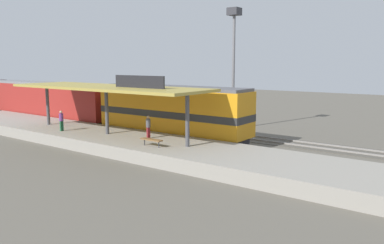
# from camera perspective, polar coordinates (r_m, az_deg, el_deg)

# --- Properties ---
(ground_plane) EXTENTS (120.00, 120.00, 0.00)m
(ground_plane) POSITION_cam_1_polar(r_m,az_deg,el_deg) (36.11, -4.55, -1.62)
(ground_plane) COLOR #5B564C
(track_near) EXTENTS (3.20, 110.00, 0.16)m
(track_near) POSITION_cam_1_polar(r_m,az_deg,el_deg) (34.64, -6.71, -2.04)
(track_near) COLOR #4E4941
(track_near) RESTS_ON ground
(track_far) EXTENTS (3.20, 110.00, 0.16)m
(track_far) POSITION_cam_1_polar(r_m,az_deg,el_deg) (38.08, -1.99, -1.01)
(track_far) COLOR #4E4941
(track_far) RESTS_ON ground
(platform) EXTENTS (6.00, 44.00, 0.90)m
(platform) POSITION_cam_1_polar(r_m,az_deg,el_deg) (31.42, -12.44, -2.53)
(platform) COLOR gray
(platform) RESTS_ON ground
(station_canopy) EXTENTS (5.20, 18.00, 4.70)m
(station_canopy) POSITION_cam_1_polar(r_m,az_deg,el_deg) (30.83, -12.58, 4.92)
(station_canopy) COLOR #47474C
(station_canopy) RESTS_ON platform
(platform_bench) EXTENTS (0.44, 1.70, 0.50)m
(platform_bench) POSITION_cam_1_polar(r_m,az_deg,el_deg) (26.06, -6.06, -2.67)
(platform_bench) COLOR #333338
(platform_bench) RESTS_ON platform
(locomotive) EXTENTS (2.93, 14.43, 4.44)m
(locomotive) POSITION_cam_1_polar(r_m,az_deg,el_deg) (32.43, -3.12, 1.52)
(locomotive) COLOR #28282D
(locomotive) RESTS_ON track_near
(passenger_carriage_front) EXTENTS (2.90, 20.00, 4.24)m
(passenger_carriage_front) POSITION_cam_1_polar(r_m,az_deg,el_deg) (45.95, -20.78, 2.97)
(passenger_carriage_front) COLOR #28282D
(passenger_carriage_front) RESTS_ON track_near
(light_mast) EXTENTS (1.10, 1.10, 11.70)m
(light_mast) POSITION_cam_1_polar(r_m,az_deg,el_deg) (37.81, 6.24, 11.60)
(light_mast) COLOR slate
(light_mast) RESTS_ON ground
(person_waiting) EXTENTS (0.34, 0.34, 1.71)m
(person_waiting) POSITION_cam_1_polar(r_m,az_deg,el_deg) (28.79, -6.53, -0.55)
(person_waiting) COLOR maroon
(person_waiting) RESTS_ON platform
(person_walking) EXTENTS (0.34, 0.34, 1.71)m
(person_walking) POSITION_cam_1_polar(r_m,az_deg,el_deg) (33.51, -18.89, 0.34)
(person_walking) COLOR #23603D
(person_walking) RESTS_ON platform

